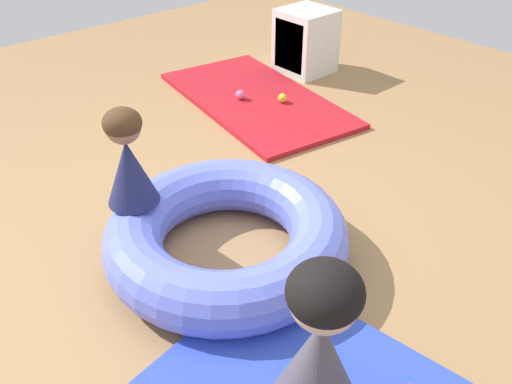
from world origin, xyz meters
name	(u,v)px	position (x,y,z in m)	size (l,w,h in m)	color
ground_plane	(229,244)	(0.00, 0.00, 0.00)	(8.00, 8.00, 0.00)	#9E7549
gym_mat_far_right	(256,99)	(-1.27, 1.32, 0.02)	(1.75, 0.93, 0.04)	#B21923
inflatable_cushion	(227,236)	(0.09, -0.08, 0.15)	(1.24, 1.24, 0.30)	#6070E5
child_in_navy	(128,158)	(-0.30, -0.36, 0.55)	(0.30, 0.30, 0.51)	navy
adult_seated	(319,347)	(1.00, -0.40, 0.39)	(0.40, 0.40, 0.71)	#4C4751
play_ball_yellow	(282,98)	(-1.05, 1.41, 0.08)	(0.07, 0.07, 0.07)	yellow
play_ball_pink	(240,95)	(-1.32, 1.20, 0.08)	(0.08, 0.08, 0.08)	pink
storage_cube	(304,42)	(-1.47, 2.08, 0.28)	(0.44, 0.44, 0.56)	white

